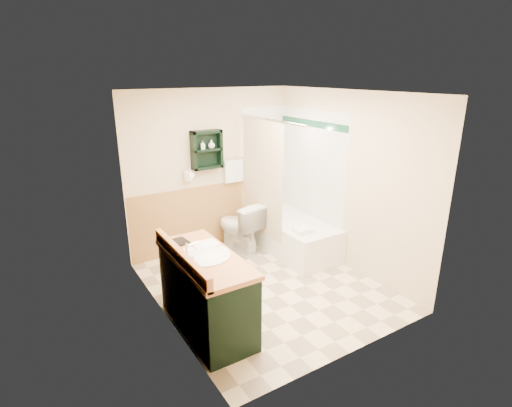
{
  "coord_description": "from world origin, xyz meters",
  "views": [
    {
      "loc": [
        -2.48,
        -3.77,
        2.62
      ],
      "look_at": [
        -0.02,
        0.2,
        1.07
      ],
      "focal_mm": 28.0,
      "sensor_mm": 36.0,
      "label": 1
    }
  ],
  "objects_px": {
    "hair_dryer": "(188,176)",
    "toilet": "(239,227)",
    "wall_shelf": "(207,150)",
    "vanity": "(206,293)",
    "vanity_book": "(173,235)",
    "soap_bottle_b": "(211,145)",
    "soap_bottle_a": "(203,147)",
    "bathtub": "(292,236)"
  },
  "relations": [
    {
      "from": "toilet",
      "to": "vanity",
      "type": "bearing_deg",
      "value": 39.41
    },
    {
      "from": "bathtub",
      "to": "vanity",
      "type": "bearing_deg",
      "value": -151.07
    },
    {
      "from": "wall_shelf",
      "to": "vanity_book",
      "type": "xyz_separation_m",
      "value": [
        -1.06,
        -1.35,
        -0.6
      ]
    },
    {
      "from": "hair_dryer",
      "to": "wall_shelf",
      "type": "bearing_deg",
      "value": -4.76
    },
    {
      "from": "hair_dryer",
      "to": "soap_bottle_b",
      "type": "height_order",
      "value": "soap_bottle_b"
    },
    {
      "from": "hair_dryer",
      "to": "vanity_book",
      "type": "relative_size",
      "value": 1.15
    },
    {
      "from": "vanity_book",
      "to": "soap_bottle_b",
      "type": "height_order",
      "value": "soap_bottle_b"
    },
    {
      "from": "wall_shelf",
      "to": "soap_bottle_b",
      "type": "bearing_deg",
      "value": -3.89
    },
    {
      "from": "bathtub",
      "to": "soap_bottle_a",
      "type": "distance_m",
      "value": 1.88
    },
    {
      "from": "hair_dryer",
      "to": "vanity",
      "type": "bearing_deg",
      "value": -108.12
    },
    {
      "from": "hair_dryer",
      "to": "toilet",
      "type": "height_order",
      "value": "hair_dryer"
    },
    {
      "from": "hair_dryer",
      "to": "bathtub",
      "type": "xyz_separation_m",
      "value": [
        1.33,
        -0.76,
        -0.95
      ]
    },
    {
      "from": "hair_dryer",
      "to": "soap_bottle_b",
      "type": "distance_m",
      "value": 0.56
    },
    {
      "from": "bathtub",
      "to": "vanity_book",
      "type": "relative_size",
      "value": 7.18
    },
    {
      "from": "wall_shelf",
      "to": "hair_dryer",
      "type": "xyz_separation_m",
      "value": [
        -0.3,
        0.02,
        -0.35
      ]
    },
    {
      "from": "vanity",
      "to": "soap_bottle_a",
      "type": "distance_m",
      "value": 2.29
    },
    {
      "from": "toilet",
      "to": "bathtub",
      "type": "bearing_deg",
      "value": 135.91
    },
    {
      "from": "hair_dryer",
      "to": "vanity",
      "type": "height_order",
      "value": "hair_dryer"
    },
    {
      "from": "bathtub",
      "to": "hair_dryer",
      "type": "bearing_deg",
      "value": 150.25
    },
    {
      "from": "hair_dryer",
      "to": "soap_bottle_a",
      "type": "distance_m",
      "value": 0.46
    },
    {
      "from": "vanity_book",
      "to": "vanity",
      "type": "bearing_deg",
      "value": -75.04
    },
    {
      "from": "hair_dryer",
      "to": "vanity",
      "type": "xyz_separation_m",
      "value": [
        -0.59,
        -1.82,
        -0.78
      ]
    },
    {
      "from": "vanity",
      "to": "vanity_book",
      "type": "xyz_separation_m",
      "value": [
        -0.17,
        0.44,
        0.53
      ]
    },
    {
      "from": "wall_shelf",
      "to": "bathtub",
      "type": "bearing_deg",
      "value": -35.55
    },
    {
      "from": "soap_bottle_b",
      "to": "toilet",
      "type": "bearing_deg",
      "value": -46.57
    },
    {
      "from": "wall_shelf",
      "to": "soap_bottle_a",
      "type": "xyz_separation_m",
      "value": [
        -0.06,
        -0.01,
        0.04
      ]
    },
    {
      "from": "hair_dryer",
      "to": "toilet",
      "type": "xyz_separation_m",
      "value": [
        0.64,
        -0.32,
        -0.82
      ]
    },
    {
      "from": "vanity",
      "to": "toilet",
      "type": "relative_size",
      "value": 1.7
    },
    {
      "from": "toilet",
      "to": "wall_shelf",
      "type": "bearing_deg",
      "value": -51.29
    },
    {
      "from": "vanity",
      "to": "bathtub",
      "type": "distance_m",
      "value": 2.2
    },
    {
      "from": "vanity_book",
      "to": "soap_bottle_a",
      "type": "relative_size",
      "value": 1.76
    },
    {
      "from": "soap_bottle_b",
      "to": "soap_bottle_a",
      "type": "bearing_deg",
      "value": 180.0
    },
    {
      "from": "toilet",
      "to": "vanity_book",
      "type": "relative_size",
      "value": 3.75
    },
    {
      "from": "toilet",
      "to": "soap_bottle_a",
      "type": "relative_size",
      "value": 6.58
    },
    {
      "from": "vanity",
      "to": "soap_bottle_a",
      "type": "bearing_deg",
      "value": 65.06
    },
    {
      "from": "bathtub",
      "to": "toilet",
      "type": "relative_size",
      "value": 1.92
    },
    {
      "from": "hair_dryer",
      "to": "bathtub",
      "type": "bearing_deg",
      "value": -29.75
    },
    {
      "from": "wall_shelf",
      "to": "vanity",
      "type": "relative_size",
      "value": 0.41
    },
    {
      "from": "wall_shelf",
      "to": "vanity",
      "type": "height_order",
      "value": "wall_shelf"
    },
    {
      "from": "bathtub",
      "to": "toilet",
      "type": "height_order",
      "value": "toilet"
    },
    {
      "from": "hair_dryer",
      "to": "vanity_book",
      "type": "xyz_separation_m",
      "value": [
        -0.76,
        -1.38,
        -0.25
      ]
    },
    {
      "from": "soap_bottle_b",
      "to": "wall_shelf",
      "type": "bearing_deg",
      "value": 176.11
    }
  ]
}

